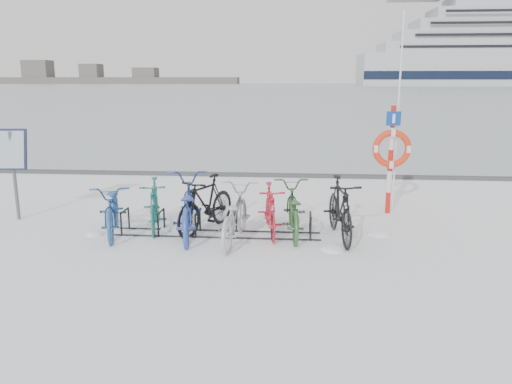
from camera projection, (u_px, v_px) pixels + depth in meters
The scene contains 16 objects.
ground at pixel (217, 235), 9.63m from camera, with size 900.00×900.00×0.00m, color white.
ice_sheet at pixel (293, 88), 160.23m from camera, with size 400.00×298.00×0.02m, color #A7B6BC.
quay_edge at pixel (247, 175), 15.35m from camera, with size 400.00×0.25×0.10m, color #3F3F42.
bike_rack at pixel (216, 226), 9.59m from camera, with size 4.00×0.48×0.46m.
info_board at pixel (11, 155), 10.36m from camera, with size 0.67×0.31×1.94m.
lifebuoy_station at pixel (392, 149), 10.82m from camera, with size 0.83×0.23×4.33m.
shoreline at pixel (71, 79), 271.36m from camera, with size 180.00×12.00×9.50m.
bike_0 at pixel (113, 206), 9.65m from camera, with size 0.70×2.02×1.06m, color #244D87.
bike_1 at pixel (154, 203), 9.95m from camera, with size 0.49×1.72×1.03m, color #1A6860.
bike_2 at pixel (187, 205), 9.53m from camera, with size 0.78×2.25×1.18m, color #2E49A3.
bike_3 at pixel (206, 202), 9.84m from camera, with size 0.53×1.87×1.12m, color black.
bike_4 at pixel (234, 213), 9.15m from camera, with size 0.71×2.03×1.07m, color #ADB0B5.
bike_5 at pixel (270, 208), 9.61m from camera, with size 0.47×1.67×1.00m, color red.
bike_6 at pixel (293, 208), 9.60m from camera, with size 0.68×1.96×1.03m, color #2F5C2F.
bike_7 at pixel (340, 207), 9.33m from camera, with size 0.56×1.98×1.19m, color black.
snow_drifts at pixel (269, 235), 9.64m from camera, with size 5.86×1.63×0.17m.
Camera 1 is at (1.51, -9.11, 2.95)m, focal length 35.00 mm.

